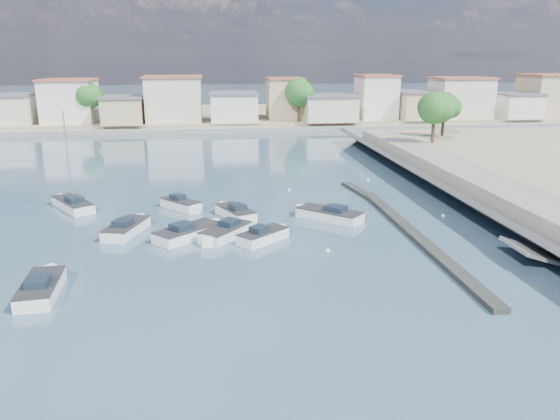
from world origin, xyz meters
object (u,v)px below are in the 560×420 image
motorboat_a (42,287)px  motorboat_b (265,236)px  motorboat_d (224,233)px  sailboat (72,204)px  motorboat_e (128,228)px  motorboat_f (234,212)px  motorboat_g (183,205)px  motorboat_h (191,232)px  motorboat_c (327,214)px

motorboat_a → motorboat_b: 15.83m
motorboat_d → sailboat: bearing=143.1°
motorboat_e → motorboat_f: 9.08m
motorboat_g → motorboat_h: size_ratio=0.77×
motorboat_e → motorboat_f: bearing=21.6°
motorboat_f → sailboat: 15.17m
sailboat → motorboat_d: bearing=-36.9°
sailboat → motorboat_h: bearing=-40.8°
motorboat_d → motorboat_e: same height
motorboat_a → motorboat_d: same height
sailboat → motorboat_a: bearing=-81.7°
motorboat_d → motorboat_f: same height
motorboat_c → sailboat: size_ratio=0.62×
motorboat_b → motorboat_f: same height
motorboat_c → motorboat_g: same height
motorboat_h → sailboat: bearing=139.2°
motorboat_g → motorboat_e: bearing=-122.2°
motorboat_b → motorboat_h: size_ratio=0.78×
motorboat_a → motorboat_d: bearing=38.9°
motorboat_b → motorboat_g: bearing=124.7°
motorboat_e → motorboat_h: (4.94, -1.70, 0.00)m
motorboat_a → motorboat_h: same height
motorboat_b → motorboat_e: same height
motorboat_f → motorboat_h: (-3.50, -5.04, 0.00)m
motorboat_d → sailboat: sailboat is taller
motorboat_b → motorboat_d: same height
motorboat_c → sailboat: (-22.25, 6.04, 0.04)m
motorboat_b → motorboat_c: bearing=41.2°
motorboat_b → motorboat_f: 6.89m
motorboat_a → motorboat_h: bearing=48.2°
motorboat_e → motorboat_g: same height
motorboat_a → motorboat_d: size_ratio=1.17×
motorboat_b → motorboat_c: (5.72, 5.01, 0.00)m
motorboat_c → motorboat_e: same height
motorboat_g → motorboat_b: bearing=-55.3°
motorboat_a → motorboat_f: 18.53m
motorboat_g → motorboat_a: bearing=-112.9°
motorboat_c → motorboat_f: 7.92m
motorboat_b → motorboat_f: (-2.04, 6.58, 0.00)m
motorboat_f → motorboat_g: (-4.51, 2.89, 0.00)m
motorboat_a → motorboat_h: size_ratio=1.04×
motorboat_e → motorboat_h: bearing=-19.0°
motorboat_e → sailboat: 9.88m
motorboat_b → motorboat_h: 5.75m
motorboat_g → motorboat_d: bearing=-67.8°
motorboat_e → sailboat: (-6.06, 7.80, 0.04)m
motorboat_e → motorboat_f: size_ratio=1.12×
motorboat_a → motorboat_c: (19.53, 12.73, 0.00)m
motorboat_c → motorboat_e: 16.30m
motorboat_c → motorboat_h: same height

